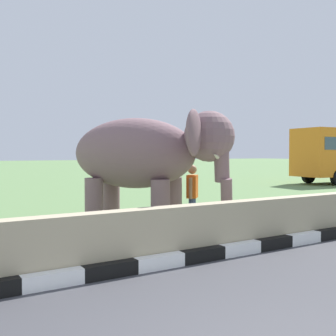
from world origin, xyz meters
The scene contains 4 objects.
striped_curb centered at (-0.35, 3.67, 0.12)m, with size 16.20×0.20×0.24m.
barrier_parapet centered at (2.00, 3.97, 0.50)m, with size 28.00×0.36×1.00m, color tan.
elephant centered at (2.31, 6.39, 1.90)m, with size 3.70×3.92×2.92m.
person_handler centered at (3.53, 6.27, 0.93)m, with size 0.51×0.51×1.66m.
Camera 1 is at (-2.49, -2.17, 1.95)m, focal length 43.75 mm.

